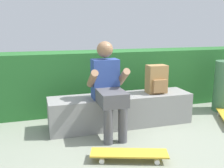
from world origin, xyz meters
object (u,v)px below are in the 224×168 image
person_skater (108,86)px  skateboard_near_person (129,154)px  backpack_on_bench (157,80)px  bench_main (121,110)px

person_skater → skateboard_near_person: 0.94m
skateboard_near_person → backpack_on_bench: (0.77, 0.95, 0.55)m
person_skater → backpack_on_bench: bearing=14.6°
bench_main → backpack_on_bench: (0.53, -0.01, 0.41)m
bench_main → backpack_on_bench: size_ratio=4.99×
bench_main → person_skater: 0.53m
skateboard_near_person → backpack_on_bench: backpack_on_bench is taller
person_skater → backpack_on_bench: size_ratio=2.96×
bench_main → person_skater: size_ratio=1.69×
backpack_on_bench → skateboard_near_person: bearing=-128.9°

